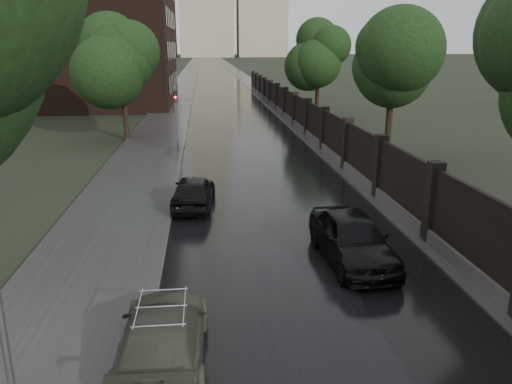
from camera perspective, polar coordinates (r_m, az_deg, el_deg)
The scene contains 13 objects.
road at distance 194.77m, azimuth -5.26°, elevation 14.46°, with size 8.00×420.00×0.02m, color black.
sidewalk_left at distance 194.78m, azimuth -7.09°, elevation 14.43°, with size 4.00×420.00×0.16m, color #2D2D2D.
verge_right at distance 194.92m, azimuth -3.60°, elevation 14.51°, with size 3.00×420.00×0.08m, color #2D2D2D.
fence_right at distance 37.74m, azimuth 5.30°, elevation 8.38°, with size 0.45×75.72×2.70m.
tree_left_far at distance 35.08m, azimuth -15.13°, elevation 14.24°, with size 4.25×4.25×7.39m.
tree_right_b at distance 28.55m, azimuth 15.36°, elevation 13.28°, with size 4.08×4.08×7.01m.
tree_right_c at distance 45.81m, azimuth 7.15°, elevation 14.66°, with size 4.08×4.08×7.01m.
lamp_post at distance 7.61m, azimuth -27.07°, elevation -13.23°, with size 0.25×0.12×5.11m.
traffic_light at distance 29.94m, azimuth -9.11°, elevation 8.85°, with size 0.16×0.32×4.00m.
brick_building at distance 58.82m, azimuth -22.26°, elevation 18.92°, with size 24.00×18.00×20.00m, color black.
volga_sedan at distance 10.55m, azimuth -10.58°, elevation -15.92°, with size 1.73×4.27×1.24m, color #4A4E3E.
hatchback_left at distance 19.98m, azimuth -7.15°, elevation 0.09°, with size 1.54×3.83×1.30m, color black.
car_right_near at distance 15.07m, azimuth 10.94°, elevation -5.16°, with size 1.77×4.41×1.50m, color black.
Camera 1 is at (-2.64, -4.66, 6.20)m, focal length 35.00 mm.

